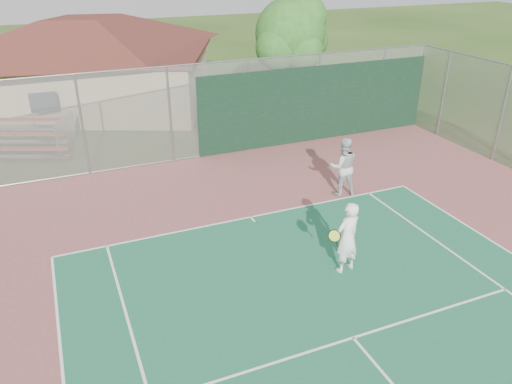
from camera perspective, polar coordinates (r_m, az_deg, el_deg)
back_fence at (r=19.12m, az=-0.57°, el=9.52°), size 20.08×0.11×3.53m
side_fence_right at (r=20.11m, az=26.30°, el=7.91°), size 0.08×9.00×3.50m
clubhouse at (r=25.97m, az=-18.82°, el=14.67°), size 13.91×11.88×5.08m
bleachers at (r=21.02m, az=-25.13°, el=5.64°), size 3.92×3.02×1.22m
tree at (r=23.98m, az=4.14°, el=17.34°), size 3.83×3.63×5.34m
player_white_front at (r=12.08m, az=10.38°, el=-5.20°), size 1.12×0.77×1.83m
player_grey_back at (r=15.89m, az=9.89°, el=2.83°), size 1.07×0.93×1.89m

